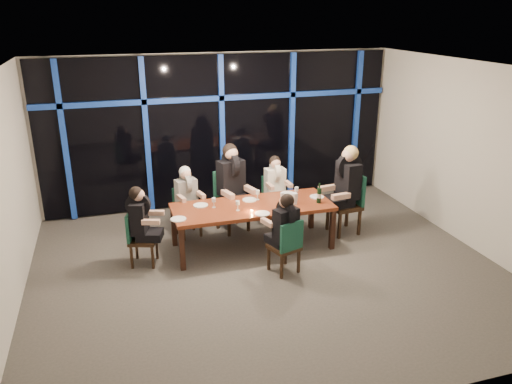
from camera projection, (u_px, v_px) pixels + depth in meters
room at (268, 141)px, 6.96m from camera, size 7.04×7.00×3.02m
window_wall at (222, 129)px, 9.76m from camera, size 6.86×0.43×2.94m
dining_table at (252, 209)px, 8.14m from camera, size 2.60×1.00×0.75m
chair_far_left at (186, 209)px, 8.71m from camera, size 0.48×0.48×0.86m
chair_far_mid at (230, 197)px, 8.90m from camera, size 0.62×0.62×1.08m
chair_far_right at (274, 196)px, 9.27m from camera, size 0.42×0.42×0.86m
chair_end_left at (138, 235)px, 7.66m from camera, size 0.51×0.51×0.87m
chair_end_right at (349, 200)px, 8.75m from camera, size 0.55×0.55×1.08m
chair_near_mid at (287, 244)px, 7.37m from camera, size 0.51×0.51×0.86m
diner_far_left at (187, 191)px, 8.53m from camera, size 0.48×0.58×0.83m
diner_far_mid at (232, 175)px, 8.68m from camera, size 0.63×0.73×1.05m
diner_far_right at (276, 180)px, 9.09m from camera, size 0.44×0.55×0.84m
diner_end_left at (141, 214)px, 7.54m from camera, size 0.59×0.51×0.85m
diner_end_right at (346, 177)px, 8.57m from camera, size 0.70×0.57×1.05m
diner_near_mid at (285, 221)px, 7.31m from camera, size 0.51×0.59×0.84m
plate_far_left at (201, 205)px, 8.09m from camera, size 0.24×0.24×0.01m
plate_far_mid at (250, 200)px, 8.33m from camera, size 0.24×0.24×0.01m
plate_far_right at (288, 193)px, 8.61m from camera, size 0.24×0.24×0.01m
plate_end_left at (178, 219)px, 7.56m from camera, size 0.24×0.24×0.01m
plate_end_right at (317, 197)px, 8.46m from camera, size 0.24×0.24×0.01m
plate_near_mid at (262, 214)px, 7.77m from camera, size 0.24×0.24×0.01m
wine_bottle at (319, 195)px, 8.18m from camera, size 0.08×0.08×0.34m
water_pitcher at (294, 198)px, 8.14m from camera, size 0.12×0.10×0.19m
tea_light at (252, 211)px, 7.85m from camera, size 0.04×0.04×0.03m
wine_glass_a at (238, 203)px, 7.87m from camera, size 0.06×0.06×0.16m
wine_glass_b at (258, 193)px, 8.31m from camera, size 0.06×0.06×0.17m
wine_glass_c at (282, 195)px, 8.22m from camera, size 0.06×0.06×0.16m
wine_glass_d at (214, 201)px, 7.99m from camera, size 0.06×0.06×0.16m
wine_glass_e at (296, 190)px, 8.44m from camera, size 0.07×0.07×0.17m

